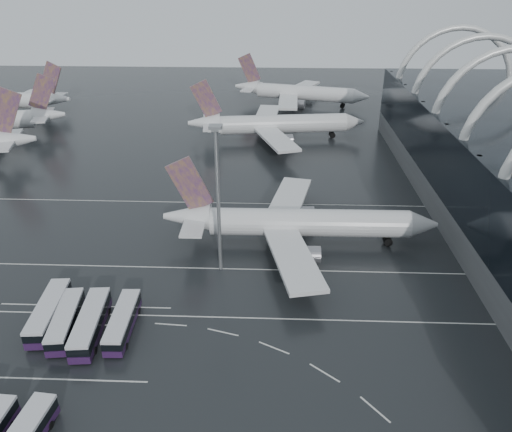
{
  "coord_description": "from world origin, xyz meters",
  "views": [
    {
      "loc": [
        6.44,
        -64.59,
        49.79
      ],
      "look_at": [
        3.01,
        19.75,
        7.0
      ],
      "focal_mm": 35.0,
      "sensor_mm": 36.0,
      "label": 1
    }
  ],
  "objects_px": {
    "bus_row_near_c": "(91,323)",
    "bus_row_near_d": "(123,321)",
    "gse_cart_belly_e": "(312,220)",
    "floodlight_mast": "(218,183)",
    "jet_remote_far": "(15,100)",
    "bus_row_near_a": "(49,312)",
    "gse_cart_belly_b": "(355,214)",
    "airliner_main": "(295,223)",
    "bus_row_near_b": "(66,321)",
    "airliner_gate_c": "(298,93)",
    "airliner_gate_b": "(274,125)",
    "gse_cart_belly_c": "(299,254)"
  },
  "relations": [
    {
      "from": "bus_row_near_b",
      "to": "gse_cart_belly_c",
      "type": "distance_m",
      "value": 42.77
    },
    {
      "from": "bus_row_near_d",
      "to": "gse_cart_belly_e",
      "type": "relative_size",
      "value": 6.74
    },
    {
      "from": "jet_remote_far",
      "to": "floodlight_mast",
      "type": "xyz_separation_m",
      "value": [
        86.42,
        -102.29,
        11.95
      ]
    },
    {
      "from": "airliner_main",
      "to": "gse_cart_belly_e",
      "type": "xyz_separation_m",
      "value": [
        4.03,
        9.12,
        -4.02
      ]
    },
    {
      "from": "floodlight_mast",
      "to": "gse_cart_belly_e",
      "type": "relative_size",
      "value": 14.19
    },
    {
      "from": "gse_cart_belly_c",
      "to": "airliner_main",
      "type": "bearing_deg",
      "value": 99.5
    },
    {
      "from": "jet_remote_far",
      "to": "bus_row_near_c",
      "type": "xyz_separation_m",
      "value": [
        68.89,
        -120.85,
        -3.09
      ]
    },
    {
      "from": "gse_cart_belly_b",
      "to": "gse_cart_belly_e",
      "type": "distance_m",
      "value": 10.17
    },
    {
      "from": "bus_row_near_c",
      "to": "gse_cart_belly_e",
      "type": "bearing_deg",
      "value": -48.25
    },
    {
      "from": "bus_row_near_a",
      "to": "gse_cart_belly_b",
      "type": "bearing_deg",
      "value": -58.76
    },
    {
      "from": "bus_row_near_b",
      "to": "gse_cart_belly_b",
      "type": "distance_m",
      "value": 63.32
    },
    {
      "from": "airliner_gate_c",
      "to": "gse_cart_belly_e",
      "type": "height_order",
      "value": "airliner_gate_c"
    },
    {
      "from": "airliner_main",
      "to": "bus_row_near_a",
      "type": "relative_size",
      "value": 3.81
    },
    {
      "from": "airliner_main",
      "to": "floodlight_mast",
      "type": "relative_size",
      "value": 1.98
    },
    {
      "from": "airliner_gate_b",
      "to": "bus_row_near_c",
      "type": "xyz_separation_m",
      "value": [
        -26.54,
        -94.06,
        -2.93
      ]
    },
    {
      "from": "airliner_main",
      "to": "jet_remote_far",
      "type": "height_order",
      "value": "jet_remote_far"
    },
    {
      "from": "airliner_gate_c",
      "to": "bus_row_near_d",
      "type": "relative_size",
      "value": 4.12
    },
    {
      "from": "airliner_gate_c",
      "to": "floodlight_mast",
      "type": "height_order",
      "value": "floodlight_mast"
    },
    {
      "from": "gse_cart_belly_b",
      "to": "bus_row_near_b",
      "type": "bearing_deg",
      "value": -140.63
    },
    {
      "from": "floodlight_mast",
      "to": "jet_remote_far",
      "type": "bearing_deg",
      "value": 130.19
    },
    {
      "from": "jet_remote_far",
      "to": "floodlight_mast",
      "type": "distance_m",
      "value": 134.44
    },
    {
      "from": "airliner_main",
      "to": "gse_cart_belly_e",
      "type": "bearing_deg",
      "value": 65.71
    },
    {
      "from": "jet_remote_far",
      "to": "bus_row_near_b",
      "type": "xyz_separation_m",
      "value": [
        64.85,
        -120.21,
        -3.24
      ]
    },
    {
      "from": "gse_cart_belly_c",
      "to": "gse_cart_belly_e",
      "type": "xyz_separation_m",
      "value": [
        3.22,
        13.98,
        -0.02
      ]
    },
    {
      "from": "gse_cart_belly_b",
      "to": "gse_cart_belly_c",
      "type": "relative_size",
      "value": 1.22
    },
    {
      "from": "bus_row_near_a",
      "to": "bus_row_near_c",
      "type": "relative_size",
      "value": 0.99
    },
    {
      "from": "bus_row_near_c",
      "to": "bus_row_near_d",
      "type": "xyz_separation_m",
      "value": [
        4.59,
        0.84,
        -0.17
      ]
    },
    {
      "from": "airliner_gate_b",
      "to": "bus_row_near_c",
      "type": "distance_m",
      "value": 97.78
    },
    {
      "from": "floodlight_mast",
      "to": "gse_cart_belly_c",
      "type": "relative_size",
      "value": 13.78
    },
    {
      "from": "airliner_gate_c",
      "to": "gse_cart_belly_c",
      "type": "xyz_separation_m",
      "value": [
        -3.41,
        -114.16,
        -4.2
      ]
    },
    {
      "from": "airliner_gate_c",
      "to": "bus_row_near_a",
      "type": "height_order",
      "value": "airliner_gate_c"
    },
    {
      "from": "jet_remote_far",
      "to": "gse_cart_belly_c",
      "type": "height_order",
      "value": "jet_remote_far"
    },
    {
      "from": "bus_row_near_c",
      "to": "airliner_main",
      "type": "bearing_deg",
      "value": -52.74
    },
    {
      "from": "floodlight_mast",
      "to": "bus_row_near_c",
      "type": "bearing_deg",
      "value": -133.36
    },
    {
      "from": "airliner_main",
      "to": "jet_remote_far",
      "type": "bearing_deg",
      "value": 136.84
    },
    {
      "from": "jet_remote_far",
      "to": "bus_row_near_c",
      "type": "height_order",
      "value": "jet_remote_far"
    },
    {
      "from": "airliner_gate_c",
      "to": "bus_row_near_c",
      "type": "relative_size",
      "value": 3.71
    },
    {
      "from": "bus_row_near_b",
      "to": "gse_cart_belly_e",
      "type": "bearing_deg",
      "value": -54.3
    },
    {
      "from": "airliner_main",
      "to": "floodlight_mast",
      "type": "height_order",
      "value": "floodlight_mast"
    },
    {
      "from": "bus_row_near_a",
      "to": "bus_row_near_d",
      "type": "bearing_deg",
      "value": -102.58
    },
    {
      "from": "airliner_main",
      "to": "airliner_gate_c",
      "type": "height_order",
      "value": "airliner_gate_c"
    },
    {
      "from": "airliner_gate_c",
      "to": "jet_remote_far",
      "type": "xyz_separation_m",
      "value": [
        -104.36,
        -16.88,
        0.25
      ]
    },
    {
      "from": "airliner_gate_c",
      "to": "gse_cart_belly_e",
      "type": "relative_size",
      "value": 27.76
    },
    {
      "from": "airliner_gate_c",
      "to": "bus_row_near_b",
      "type": "distance_m",
      "value": 142.69
    },
    {
      "from": "bus_row_near_b",
      "to": "gse_cart_belly_b",
      "type": "bearing_deg",
      "value": -58.12
    },
    {
      "from": "airliner_gate_b",
      "to": "jet_remote_far",
      "type": "height_order",
      "value": "jet_remote_far"
    },
    {
      "from": "airliner_gate_b",
      "to": "floodlight_mast",
      "type": "height_order",
      "value": "floodlight_mast"
    },
    {
      "from": "gse_cart_belly_b",
      "to": "bus_row_near_a",
      "type": "bearing_deg",
      "value": -143.7
    },
    {
      "from": "airliner_gate_c",
      "to": "bus_row_near_d",
      "type": "xyz_separation_m",
      "value": [
        -30.88,
        -136.88,
        -3.02
      ]
    },
    {
      "from": "airliner_gate_b",
      "to": "floodlight_mast",
      "type": "distance_m",
      "value": 76.99
    }
  ]
}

